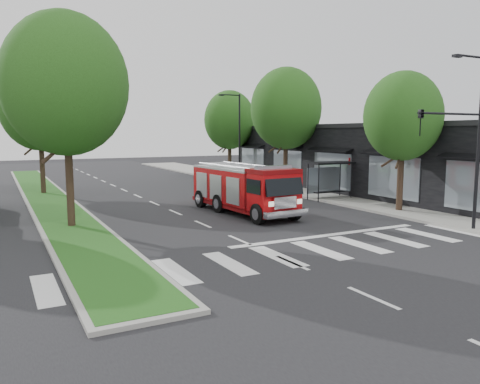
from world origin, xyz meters
name	(u,v)px	position (x,y,z in m)	size (l,w,h in m)	color
ground	(240,240)	(0.00, 0.00, 0.00)	(140.00, 140.00, 0.00)	black
sidewalk_right	(326,194)	(12.50, 10.00, 0.07)	(5.00, 80.00, 0.15)	gray
median	(46,197)	(-6.00, 18.00, 0.08)	(3.00, 50.00, 0.15)	gray
storefront_row	(373,160)	(17.00, 10.00, 2.50)	(8.00, 30.00, 5.00)	black
bus_shelter	(329,170)	(11.20, 8.15, 2.04)	(3.20, 1.60, 2.61)	black
tree_right_near	(403,116)	(11.50, 2.00, 5.51)	(4.40, 4.40, 8.05)	black
tree_right_mid	(286,109)	(11.50, 14.00, 6.49)	(5.60, 5.60, 9.72)	black
tree_right_far	(230,120)	(11.50, 24.00, 5.84)	(5.00, 5.00, 8.73)	black
tree_median_near	(65,84)	(-6.00, 6.00, 6.81)	(5.80, 5.80, 10.16)	black
tree_median_far	(39,107)	(-6.00, 20.00, 6.49)	(5.60, 5.60, 9.72)	black
streetlight_right_near	(467,131)	(9.61, -3.50, 4.67)	(4.08, 0.22, 8.00)	black
streetlight_right_far	(238,134)	(10.35, 20.00, 4.48)	(2.11, 0.20, 8.00)	black
fire_engine	(243,189)	(3.37, 5.97, 1.39)	(3.06, 8.53, 2.91)	#630507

